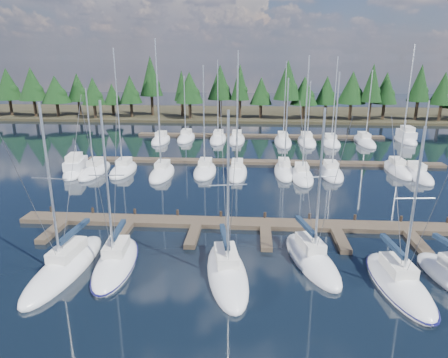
# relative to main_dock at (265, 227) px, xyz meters

# --- Properties ---
(ground) EXTENTS (260.00, 260.00, 0.00)m
(ground) POSITION_rel_main_dock_xyz_m (0.00, 12.64, -0.20)
(ground) COLOR black
(ground) RESTS_ON ground
(far_shore) EXTENTS (220.00, 30.00, 0.60)m
(far_shore) POSITION_rel_main_dock_xyz_m (0.00, 72.64, 0.10)
(far_shore) COLOR #302B1B
(far_shore) RESTS_ON ground
(main_dock) EXTENTS (44.00, 6.13, 0.90)m
(main_dock) POSITION_rel_main_dock_xyz_m (0.00, 0.00, 0.00)
(main_dock) COLOR #4B3E2F
(main_dock) RESTS_ON ground
(back_docks) EXTENTS (50.00, 21.80, 0.40)m
(back_docks) POSITION_rel_main_dock_xyz_m (0.00, 32.23, -0.00)
(back_docks) COLOR #4B3E2F
(back_docks) RESTS_ON ground
(front_sailboat_0) EXTENTS (3.36, 10.18, 12.51)m
(front_sailboat_0) POSITION_rel_main_dock_xyz_m (-14.13, -8.09, 0.07)
(front_sailboat_0) COLOR silver
(front_sailboat_0) RESTS_ON ground
(front_sailboat_1) EXTENTS (3.40, 8.52, 12.56)m
(front_sailboat_1) POSITION_rel_main_dock_xyz_m (-10.78, -7.31, 0.08)
(front_sailboat_1) COLOR silver
(front_sailboat_1) RESTS_ON ground
(front_sailboat_2) EXTENTS (4.20, 9.47, 12.13)m
(front_sailboat_2) POSITION_rel_main_dock_xyz_m (-2.81, -8.04, 0.07)
(front_sailboat_2) COLOR silver
(front_sailboat_2) RESTS_ON ground
(front_sailboat_3) EXTENTS (4.56, 8.81, 12.03)m
(front_sailboat_3) POSITION_rel_main_dock_xyz_m (3.19, -5.67, 0.08)
(front_sailboat_3) COLOR silver
(front_sailboat_3) RESTS_ON ground
(front_sailboat_4) EXTENTS (3.72, 8.81, 11.39)m
(front_sailboat_4) POSITION_rel_main_dock_xyz_m (8.37, -8.61, 0.07)
(front_sailboat_4) COLOR silver
(front_sailboat_4) RESTS_ON ground
(back_sailboat_rows) EXTENTS (43.55, 32.21, 17.20)m
(back_sailboat_rows) POSITION_rel_main_dock_xyz_m (-0.32, 27.68, 0.06)
(back_sailboat_rows) COLOR silver
(back_sailboat_rows) RESTS_ON ground
(motor_yacht_left) EXTENTS (4.08, 8.58, 4.11)m
(motor_yacht_left) POSITION_rel_main_dock_xyz_m (-24.04, 16.32, 0.26)
(motor_yacht_left) COLOR silver
(motor_yacht_left) RESTS_ON ground
(motor_yacht_right) EXTENTS (3.27, 8.94, 4.42)m
(motor_yacht_right) POSITION_rel_main_dock_xyz_m (26.15, 40.55, 0.28)
(motor_yacht_right) COLOR silver
(motor_yacht_right) RESTS_ON ground
(tree_line) EXTENTS (185.42, 11.58, 14.21)m
(tree_line) POSITION_rel_main_dock_xyz_m (1.09, 62.79, 7.22)
(tree_line) COLOR black
(tree_line) RESTS_ON far_shore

